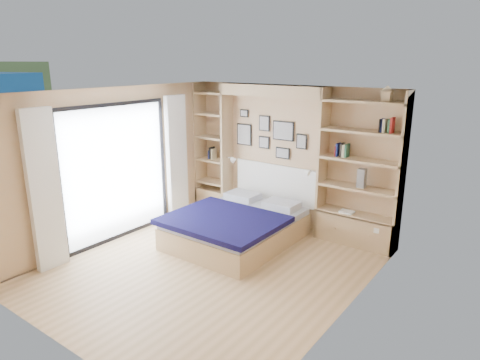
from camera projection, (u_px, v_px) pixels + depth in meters
The scene contains 8 objects.
ground at pixel (210, 268), 6.17m from camera, with size 4.50×4.50×0.00m, color tan.
room_shell at pixel (249, 171), 7.28m from camera, with size 4.50×4.50×4.50m.
bed at pixel (237, 225), 7.03m from camera, with size 1.75×2.32×1.07m.
photo_gallery at pixel (269, 135), 7.72m from camera, with size 1.48×0.02×0.82m.
reading_lamps at pixel (269, 165), 7.60m from camera, with size 1.92×0.12×0.15m.
shelf_decor at pixel (346, 141), 6.71m from camera, with size 3.50×0.23×2.03m.
deck at pixel (67, 216), 8.23m from camera, with size 3.20×4.00×0.05m, color #685A4C.
deck_chair at pixel (106, 193), 8.52m from camera, with size 0.62×0.81×0.72m.
Camera 1 is at (3.67, -4.26, 2.90)m, focal length 32.00 mm.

